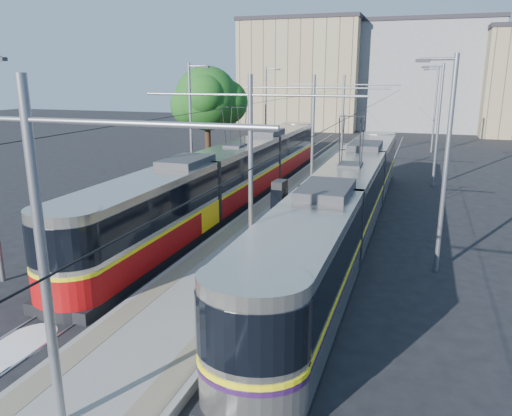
% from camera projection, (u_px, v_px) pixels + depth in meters
% --- Properties ---
extents(ground, '(160.00, 160.00, 0.00)m').
position_uv_depth(ground, '(158.00, 341.00, 14.06)').
color(ground, black).
rests_on(ground, ground).
extents(platform, '(4.00, 50.00, 0.30)m').
position_uv_depth(platform, '(300.00, 199.00, 29.60)').
color(platform, gray).
rests_on(platform, ground).
extents(tactile_strip_left, '(0.70, 50.00, 0.01)m').
position_uv_depth(tactile_strip_left, '(277.00, 195.00, 30.01)').
color(tactile_strip_left, gray).
rests_on(tactile_strip_left, platform).
extents(tactile_strip_right, '(0.70, 50.00, 0.01)m').
position_uv_depth(tactile_strip_right, '(324.00, 198.00, 29.12)').
color(tactile_strip_right, gray).
rests_on(tactile_strip_right, platform).
extents(rails, '(8.71, 70.00, 0.03)m').
position_uv_depth(rails, '(300.00, 201.00, 29.64)').
color(rails, gray).
rests_on(rails, ground).
extents(tram_left, '(2.43, 31.65, 5.50)m').
position_uv_depth(tram_left, '(235.00, 173.00, 29.09)').
color(tram_left, black).
rests_on(tram_left, ground).
extents(tram_right, '(2.43, 29.24, 5.50)m').
position_uv_depth(tram_right, '(349.00, 197.00, 22.90)').
color(tram_right, black).
rests_on(tram_right, ground).
extents(catenary, '(9.20, 70.00, 7.00)m').
position_uv_depth(catenary, '(289.00, 130.00, 25.87)').
color(catenary, gray).
rests_on(catenary, platform).
extents(street_lamps, '(15.18, 38.22, 8.00)m').
position_uv_depth(street_lamps, '(316.00, 124.00, 32.23)').
color(street_lamps, gray).
rests_on(street_lamps, ground).
extents(shelter, '(0.62, 0.97, 2.08)m').
position_uv_depth(shelter, '(279.00, 201.00, 24.05)').
color(shelter, black).
rests_on(shelter, platform).
extents(tree, '(5.50, 5.08, 7.99)m').
position_uv_depth(tree, '(212.00, 100.00, 39.12)').
color(tree, '#382314').
rests_on(tree, ground).
extents(building_left, '(16.32, 12.24, 14.69)m').
position_uv_depth(building_left, '(304.00, 74.00, 70.21)').
color(building_left, gray).
rests_on(building_left, ground).
extents(building_centre, '(18.36, 14.28, 14.37)m').
position_uv_depth(building_centre, '(423.00, 76.00, 69.02)').
color(building_centre, gray).
rests_on(building_centre, ground).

